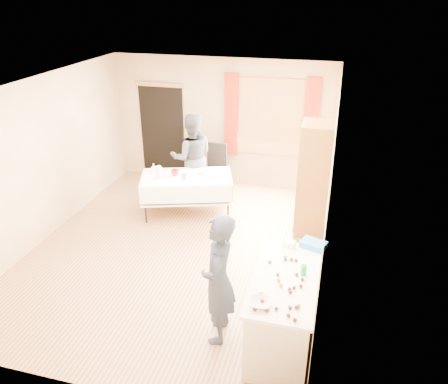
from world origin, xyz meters
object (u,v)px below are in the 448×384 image
(counter, at_px, (283,310))
(cabinet, at_px, (314,180))
(woman, at_px, (192,158))
(party_table, at_px, (187,191))
(girl, at_px, (219,280))
(chair, at_px, (215,178))

(counter, bearing_deg, cabinet, 87.86)
(cabinet, distance_m, woman, 2.44)
(cabinet, distance_m, counter, 2.73)
(party_table, distance_m, girl, 3.21)
(woman, bearing_deg, party_table, 77.06)
(counter, relative_size, party_table, 0.84)
(girl, bearing_deg, cabinet, 154.66)
(chair, bearing_deg, cabinet, -26.25)
(girl, height_order, woman, woman)
(cabinet, distance_m, girl, 2.92)
(cabinet, bearing_deg, woman, 163.10)
(chair, relative_size, girl, 0.61)
(cabinet, bearing_deg, girl, -106.92)
(cabinet, xyz_separation_m, girl, (-0.85, -2.79, -0.14))
(cabinet, height_order, party_table, cabinet)
(party_table, height_order, girl, girl)
(cabinet, relative_size, girl, 1.17)
(cabinet, height_order, woman, cabinet)
(girl, bearing_deg, woman, -165.37)
(girl, relative_size, woman, 0.96)
(cabinet, height_order, chair, cabinet)
(cabinet, relative_size, woman, 1.12)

